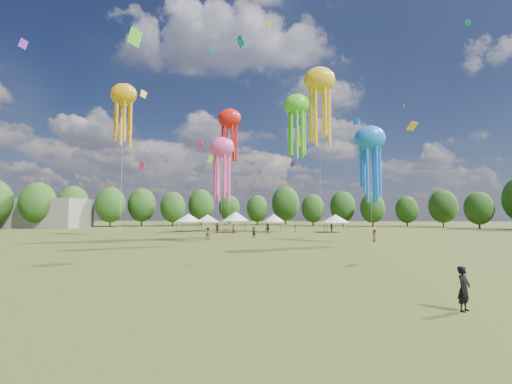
{
  "coord_description": "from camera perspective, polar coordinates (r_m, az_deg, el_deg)",
  "views": [
    {
      "loc": [
        1.91,
        -16.43,
        3.98
      ],
      "look_at": [
        -0.08,
        15.0,
        6.0
      ],
      "focal_mm": 23.2,
      "sensor_mm": 36.0,
      "label": 1
    }
  ],
  "objects": [
    {
      "name": "spectators_far",
      "position": [
        62.34,
        3.79,
        -6.5
      ],
      "size": [
        26.89,
        25.25,
        1.91
      ],
      "color": "gray",
      "rests_on": "ground"
    },
    {
      "name": "observer_main",
      "position": [
        16.37,
        32.22,
        -13.94
      ],
      "size": [
        0.78,
        0.75,
        1.81
      ],
      "primitive_type": "imported",
      "rotation": [
        0.0,
        0.0,
        0.69
      ],
      "color": "black",
      "rests_on": "ground"
    },
    {
      "name": "ground",
      "position": [
        17.01,
        -3.05,
        -17.19
      ],
      "size": [
        300.0,
        300.0,
        0.0
      ],
      "primitive_type": "plane",
      "color": "#384416",
      "rests_on": "ground"
    },
    {
      "name": "small_kites",
      "position": [
        65.11,
        2.51,
        19.09
      ],
      "size": [
        79.54,
        54.32,
        45.43
      ],
      "color": "red",
      "rests_on": "ground"
    },
    {
      "name": "show_kites",
      "position": [
        60.24,
        4.28,
        13.45
      ],
      "size": [
        40.87,
        24.45,
        32.58
      ],
      "color": "red",
      "rests_on": "ground"
    },
    {
      "name": "hangar",
      "position": [
        115.25,
        -36.32,
        -2.95
      ],
      "size": [
        40.0,
        12.0,
        8.0
      ],
      "primitive_type": "cube",
      "color": "gray",
      "rests_on": "ground"
    },
    {
      "name": "spectator_near",
      "position": [
        49.89,
        -8.34,
        -7.15
      ],
      "size": [
        0.93,
        0.74,
        1.84
      ],
      "primitive_type": "imported",
      "rotation": [
        0.0,
        0.0,
        3.09
      ],
      "color": "gray",
      "rests_on": "ground"
    },
    {
      "name": "treeline",
      "position": [
        79.2,
        -0.56,
        -1.82
      ],
      "size": [
        201.57,
        95.24,
        13.43
      ],
      "color": "#38281C",
      "rests_on": "ground"
    },
    {
      "name": "festival_tents",
      "position": [
        71.4,
        -1.79,
        -4.45
      ],
      "size": [
        37.3,
        10.73,
        4.34
      ],
      "color": "#47474C",
      "rests_on": "ground"
    }
  ]
}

